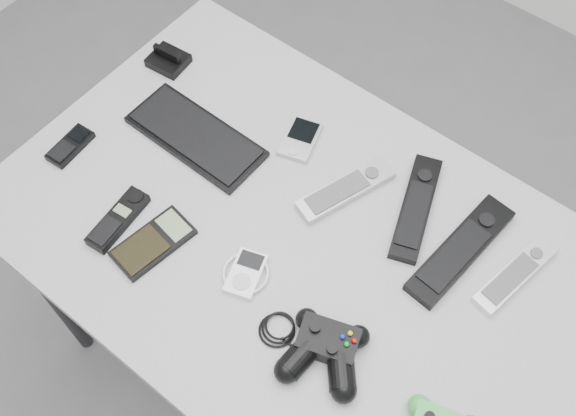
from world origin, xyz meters
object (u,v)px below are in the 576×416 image
Objects in this scene: remote_black_b at (461,250)px; controller_black at (325,348)px; mp3_player at (246,273)px; pda_keyboard at (196,136)px; remote_silver_a at (346,189)px; mobile_phone at (70,146)px; cordless_handset at (118,219)px; remote_silver_b at (515,274)px; calculator at (153,243)px; desk at (301,256)px; remote_black_a at (416,207)px; pda at (300,139)px.

remote_black_b is 0.32m from controller_black.
pda_keyboard is at bearing 129.68° from mp3_player.
mobile_phone is (-0.50, -0.26, -0.00)m from remote_silver_a.
remote_silver_a is 0.57m from mobile_phone.
cordless_handset is at bearing -142.31° from remote_black_b.
remote_silver_b is at bearing 19.41° from mp3_player.
calculator is (-0.56, -0.36, -0.00)m from remote_silver_b.
remote_black_a is at bearing 54.51° from desk.
mobile_phone is at bearing -133.29° from remote_silver_a.
pda is 0.37m from calculator.
pda and calculator have the same top height.
cordless_handset reaches higher than mp3_player.
cordless_handset is 0.27m from mp3_player.
pda is at bearing 114.25° from controller_black.
pda_keyboard and mobile_phone have the same top height.
pda_keyboard is 1.51× the size of remote_silver_b.
mp3_player is (-0.28, -0.28, -0.00)m from remote_black_b.
cordless_handset reaches higher than desk.
pda is 0.49m from remote_silver_b.
desk is 8.22× the size of cordless_handset.
cordless_handset is (-0.65, -0.37, 0.00)m from remote_silver_b.
remote_black_a reaches higher than pda_keyboard.
remote_black_a is 0.71m from mobile_phone.
pda reaches higher than desk.
remote_black_b is 0.65m from cordless_handset.
remote_silver_b is at bearing 26.50° from remote_silver_a.
remote_black_a is (0.13, 0.05, 0.00)m from remote_silver_a.
remote_silver_a reaches higher than pda.
desk is 0.24m from controller_black.
controller_black is (0.03, -0.34, 0.01)m from remote_black_a.
cordless_handset is 1.54× the size of mp3_player.
remote_silver_a is 0.78× the size of remote_black_b.
pda is 0.42× the size of controller_black.
controller_black reaches higher than cordless_handset.
mp3_player is at bearing -138.49° from remote_black_a.
pda_keyboard is 0.68m from remote_silver_b.
remote_black_a is 1.66× the size of cordless_handset.
mp3_player is 0.38× the size of controller_black.
remote_black_a reaches higher than pda.
cordless_handset reaches higher than remote_silver_b.
controller_black is at bearing -6.79° from mobile_phone.
pda is 0.39m from remote_black_b.
remote_silver_a reaches higher than pda_keyboard.
pda_keyboard is 0.22m from pda.
remote_black_a is at bearing 21.60° from mobile_phone.
remote_black_b is (0.25, 0.16, 0.08)m from desk.
controller_black is (-0.19, -0.33, 0.01)m from remote_silver_b.
controller_black is (0.16, -0.29, 0.01)m from remote_silver_a.
pda is 0.43× the size of remote_black_a.
remote_silver_a is at bearing 15.34° from pda_keyboard.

